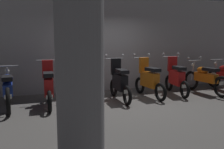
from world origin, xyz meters
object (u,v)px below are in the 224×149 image
Objects in this scene: motorbike_slot_4 at (119,82)px; motorbike_slot_7 at (205,78)px; support_pillar at (80,49)px; motorbike_slot_3 at (86,83)px; motorbike_slot_5 at (149,80)px; motorbike_slot_1 at (8,89)px; motorbike_slot_6 at (176,78)px; motorbike_slot_2 at (48,86)px.

motorbike_slot_4 is 0.86× the size of motorbike_slot_7.
motorbike_slot_3 is at bearing 77.06° from support_pillar.
motorbike_slot_5 reaches higher than motorbike_slot_7.
motorbike_slot_3 is 1.96m from motorbike_slot_5.
support_pillar is (-4.73, -3.58, 1.10)m from motorbike_slot_7.
motorbike_slot_7 reaches higher than motorbike_slot_1.
motorbike_slot_6 is (1.96, 0.17, 0.00)m from motorbike_slot_4.
support_pillar is (-3.76, -3.76, 1.07)m from motorbike_slot_6.
motorbike_slot_1 is 3.91m from motorbike_slot_5.
motorbike_slot_3 is at bearing -175.85° from motorbike_slot_6.
motorbike_slot_1 is at bearing 177.93° from motorbike_slot_4.
motorbike_slot_2 is at bearing -177.89° from motorbike_slot_5.
motorbike_slot_7 is at bearing -1.04° from motorbike_slot_1.
motorbike_slot_2 is 1.00× the size of motorbike_slot_5.
motorbike_slot_3 is (0.97, -0.03, 0.04)m from motorbike_slot_2.
motorbike_slot_5 is at bearing -0.18° from motorbike_slot_1.
motorbike_slot_3 is 0.52× the size of support_pillar.
motorbike_slot_3 is 3.78m from support_pillar.
motorbike_slot_3 is at bearing -177.70° from motorbike_slot_4.
support_pillar is at bearing -87.44° from motorbike_slot_2.
motorbike_slot_4 is 1.00× the size of motorbike_slot_6.
motorbike_slot_2 is at bearing -179.59° from motorbike_slot_4.
motorbike_slot_5 is 1.96m from motorbike_slot_7.
motorbike_slot_7 is (1.96, -0.09, -0.04)m from motorbike_slot_5.
motorbike_slot_3 is at bearing -1.49° from motorbike_slot_2.
motorbike_slot_4 reaches higher than motorbike_slot_3.
motorbike_slot_6 is (2.94, 0.21, -0.04)m from motorbike_slot_3.
motorbike_slot_2 is 0.86× the size of motorbike_slot_7.
motorbike_slot_7 is (5.87, -0.11, 0.00)m from motorbike_slot_1.
motorbike_slot_4 is 2.93m from motorbike_slot_7.
motorbike_slot_3 is at bearing -4.26° from motorbike_slot_1.
motorbike_slot_2 is 1.00× the size of motorbike_slot_6.
support_pillar is (0.16, -3.57, 1.07)m from motorbike_slot_2.
motorbike_slot_1 is 1.96m from motorbike_slot_3.
motorbike_slot_2 is 2.93m from motorbike_slot_5.
motorbike_slot_4 is 0.53× the size of support_pillar.
motorbike_slot_5 is 0.99m from motorbike_slot_6.
motorbike_slot_2 is 3.92m from motorbike_slot_6.
motorbike_slot_6 is at bearing 4.15° from motorbike_slot_3.
motorbike_slot_6 is at bearing 2.75° from motorbike_slot_2.
support_pillar is at bearing -116.63° from motorbike_slot_4.
motorbike_slot_6 reaches higher than motorbike_slot_7.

